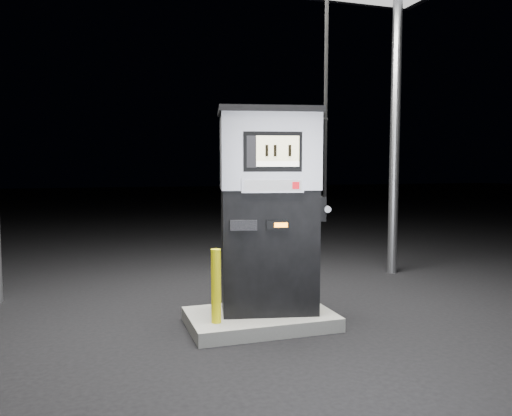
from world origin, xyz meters
name	(u,v)px	position (x,y,z in m)	size (l,w,h in m)	color
ground	(260,326)	(0.00, 0.00, 0.00)	(80.00, 80.00, 0.00)	black
pump_island	(260,319)	(0.00, 0.00, 0.07)	(1.60, 1.00, 0.15)	slate
fuel_dispenser	(269,208)	(0.12, 0.05, 1.31)	(1.31, 0.89, 4.70)	black
bollard_left	(216,286)	(-0.55, -0.20, 0.54)	(0.10, 0.10, 0.78)	yellow
bollard_right	(312,270)	(0.55, -0.17, 0.63)	(0.13, 0.13, 0.95)	yellow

